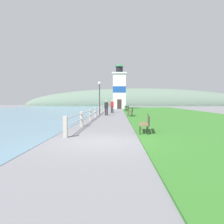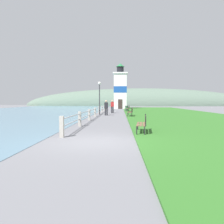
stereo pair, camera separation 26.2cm
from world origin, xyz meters
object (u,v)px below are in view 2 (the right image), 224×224
(person_strolling, at_px, (112,106))
(person_by_railing, at_px, (106,107))
(park_bench_near, at_px, (143,123))
(park_bench_midway, at_px, (131,111))
(lamp_post, at_px, (99,92))
(park_bench_far, at_px, (128,108))
(lighthouse, at_px, (120,89))
(trash_bin, at_px, (127,108))

(person_strolling, distance_m, person_by_railing, 4.97)
(park_bench_near, bearing_deg, park_bench_midway, -83.57)
(park_bench_near, relative_size, lamp_post, 0.48)
(park_bench_midway, xyz_separation_m, person_strolling, (-2.19, 6.59, 0.44))
(park_bench_far, distance_m, person_strolling, 4.80)
(park_bench_near, xyz_separation_m, lighthouse, (-1.17, 35.26, 3.68))
(park_bench_midway, bearing_deg, lighthouse, -81.23)
(person_strolling, bearing_deg, lamp_post, 155.86)
(park_bench_far, bearing_deg, person_by_railing, 78.09)
(lighthouse, xyz_separation_m, person_strolling, (-1.07, -16.63, -3.24))
(park_bench_near, relative_size, lighthouse, 0.20)
(park_bench_near, relative_size, person_strolling, 1.05)
(park_bench_far, xyz_separation_m, trash_bin, (-0.17, 2.04, -0.12))
(park_bench_midway, relative_size, lighthouse, 0.20)
(park_bench_midway, distance_m, lamp_post, 5.13)
(park_bench_near, xyz_separation_m, lamp_post, (-3.66, 14.94, 2.20))
(park_bench_far, bearing_deg, park_bench_near, 95.16)
(person_by_railing, bearing_deg, lighthouse, -11.03)
(lighthouse, relative_size, person_by_railing, 5.50)
(lamp_post, bearing_deg, park_bench_far, 64.74)
(park_bench_near, xyz_separation_m, person_by_railing, (-2.77, 13.69, 0.40))
(trash_bin, bearing_deg, park_bench_midway, -89.72)
(person_strolling, xyz_separation_m, lamp_post, (-1.41, -3.69, 1.76))
(person_strolling, relative_size, trash_bin, 2.15)
(person_by_railing, relative_size, trash_bin, 2.07)
(park_bench_near, relative_size, person_by_railing, 1.09)
(person_by_railing, relative_size, lamp_post, 0.44)
(person_by_railing, xyz_separation_m, lamp_post, (-0.89, 1.25, 1.79))
(park_bench_near, xyz_separation_m, park_bench_midway, (-0.05, 12.03, 0.00))
(person_by_railing, distance_m, lamp_post, 2.36)
(park_bench_far, distance_m, trash_bin, 2.05)
(park_bench_near, height_order, park_bench_midway, same)
(park_bench_near, xyz_separation_m, person_strolling, (-2.24, 18.63, 0.44))
(trash_bin, xyz_separation_m, lamp_post, (-3.55, -9.91, 2.31))
(park_bench_far, bearing_deg, lighthouse, -79.04)
(park_bench_midway, relative_size, trash_bin, 2.27)
(person_strolling, bearing_deg, lighthouse, -6.83)
(park_bench_near, bearing_deg, trash_bin, -83.54)
(lighthouse, relative_size, person_strolling, 5.30)
(park_bench_far, xyz_separation_m, person_strolling, (-2.30, -4.19, 0.44))
(lighthouse, bearing_deg, lamp_post, -96.97)
(park_bench_near, bearing_deg, lamp_post, -70.04)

